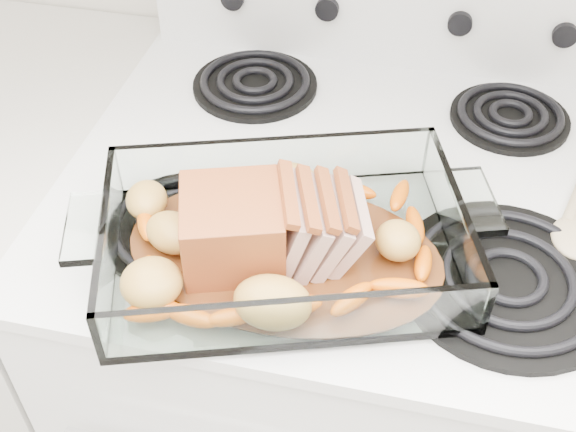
% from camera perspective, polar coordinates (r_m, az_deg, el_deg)
% --- Properties ---
extents(electric_range, '(0.78, 0.70, 1.12)m').
position_cam_1_polar(electric_range, '(1.31, 4.46, -11.76)').
color(electric_range, white).
rests_on(electric_range, ground).
extents(counter_left, '(0.58, 0.68, 0.93)m').
position_cam_1_polar(counter_left, '(1.51, -21.51, -6.70)').
color(counter_left, silver).
rests_on(counter_left, ground).
extents(baking_dish, '(0.40, 0.26, 0.08)m').
position_cam_1_polar(baking_dish, '(0.82, -0.31, -2.34)').
color(baking_dish, silver).
rests_on(baking_dish, electric_range).
extents(pork_roast, '(0.20, 0.11, 0.09)m').
position_cam_1_polar(pork_roast, '(0.81, -2.34, -0.50)').
color(pork_roast, brown).
rests_on(pork_roast, baking_dish).
extents(roast_vegetables, '(0.39, 0.21, 0.05)m').
position_cam_1_polar(roast_vegetables, '(0.84, 0.01, 0.02)').
color(roast_vegetables, '#D9640A').
rests_on(roast_vegetables, baking_dish).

